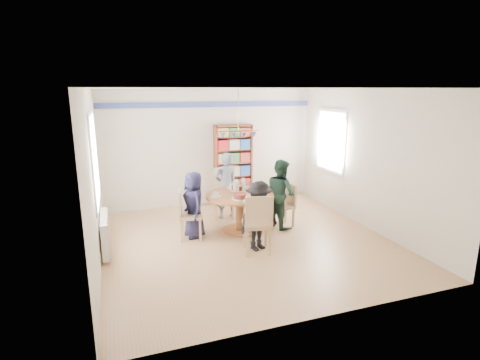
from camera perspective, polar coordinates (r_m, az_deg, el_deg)
name	(u,v)px	position (r m, az deg, el deg)	size (l,w,h in m)	color
ground	(247,241)	(6.90, 1.10, -9.25)	(5.00, 5.00, 0.00)	#A68157
room_shell	(219,145)	(7.18, -3.19, 5.32)	(5.00, 5.00, 5.00)	white
radiator	(105,233)	(6.69, -19.86, -7.62)	(0.12, 1.00, 0.60)	silver
dining_table	(240,204)	(7.15, -0.04, -3.67)	(1.30, 1.30, 0.75)	brown
chair_left	(186,212)	(6.90, -8.19, -4.90)	(0.48, 0.48, 0.92)	tan
chair_right	(286,203)	(7.57, 7.07, -3.49)	(0.41, 0.41, 0.85)	tan
chair_far	(224,190)	(8.06, -2.44, -1.56)	(0.57, 0.57, 1.04)	tan
chair_near	(258,222)	(6.20, 2.74, -6.35)	(0.54, 0.54, 1.03)	tan
person_left	(194,205)	(6.95, -7.03, -3.73)	(0.61, 0.39, 1.24)	#191A38
person_right	(281,194)	(7.43, 6.22, -2.06)	(0.66, 0.52, 1.37)	#172F26
person_far	(226,186)	(7.89, -2.18, -0.86)	(0.52, 0.34, 1.42)	gray
person_near	(259,216)	(6.35, 2.86, -5.50)	(0.78, 0.45, 1.20)	black
bookshelf	(233,165)	(8.91, -1.04, 2.25)	(0.90, 0.27, 1.88)	maroon
tableware	(238,191)	(7.09, -0.29, -1.64)	(1.13, 1.13, 0.30)	white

